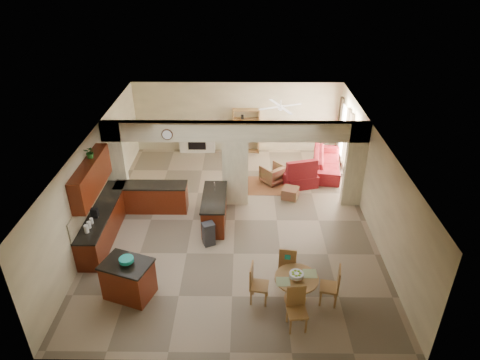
{
  "coord_description": "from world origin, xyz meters",
  "views": [
    {
      "loc": [
        0.27,
        -10.75,
        7.46
      ],
      "look_at": [
        0.16,
        0.3,
        1.24
      ],
      "focal_mm": 32.0,
      "sensor_mm": 36.0,
      "label": 1
    }
  ],
  "objects_px": {
    "kitchen_island": "(129,279)",
    "dining_table": "(296,285)",
    "sofa": "(327,162)",
    "armchair": "(272,174)"
  },
  "relations": [
    {
      "from": "sofa",
      "to": "armchair",
      "type": "xyz_separation_m",
      "value": [
        -2.03,
        -0.87,
        -0.03
      ]
    },
    {
      "from": "kitchen_island",
      "to": "sofa",
      "type": "bearing_deg",
      "value": 67.51
    },
    {
      "from": "dining_table",
      "to": "armchair",
      "type": "height_order",
      "value": "dining_table"
    },
    {
      "from": "dining_table",
      "to": "sofa",
      "type": "bearing_deg",
      "value": 74.55
    },
    {
      "from": "dining_table",
      "to": "kitchen_island",
      "type": "bearing_deg",
      "value": 177.96
    },
    {
      "from": "kitchen_island",
      "to": "armchair",
      "type": "height_order",
      "value": "kitchen_island"
    },
    {
      "from": "kitchen_island",
      "to": "dining_table",
      "type": "relative_size",
      "value": 1.29
    },
    {
      "from": "kitchen_island",
      "to": "sofa",
      "type": "xyz_separation_m",
      "value": [
        5.74,
        6.39,
        -0.13
      ]
    },
    {
      "from": "kitchen_island",
      "to": "dining_table",
      "type": "distance_m",
      "value": 3.94
    },
    {
      "from": "dining_table",
      "to": "sofa",
      "type": "distance_m",
      "value": 6.78
    }
  ]
}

